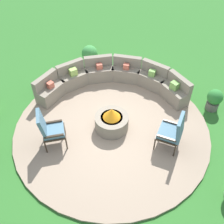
# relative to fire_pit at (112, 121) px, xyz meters

# --- Properties ---
(ground_plane) EXTENTS (24.00, 24.00, 0.00)m
(ground_plane) POSITION_rel_fire_pit_xyz_m (0.00, 0.00, -0.32)
(ground_plane) COLOR #2D6B28
(patio_circle) EXTENTS (5.23, 5.23, 0.06)m
(patio_circle) POSITION_rel_fire_pit_xyz_m (0.00, 0.00, -0.29)
(patio_circle) COLOR gray
(patio_circle) RESTS_ON ground_plane
(fire_pit) EXTENTS (0.89, 0.89, 0.69)m
(fire_pit) POSITION_rel_fire_pit_xyz_m (0.00, 0.00, 0.00)
(fire_pit) COLOR gray
(fire_pit) RESTS_ON patio_circle
(curved_stone_bench) EXTENTS (4.49, 1.82, 0.78)m
(curved_stone_bench) POSITION_rel_fire_pit_xyz_m (-0.05, 1.70, 0.05)
(curved_stone_bench) COLOR gray
(curved_stone_bench) RESTS_ON patio_circle
(lounge_chair_front_left) EXTENTS (0.69, 0.65, 1.10)m
(lounge_chair_front_left) POSITION_rel_fire_pit_xyz_m (-1.48, -0.62, 0.30)
(lounge_chair_front_left) COLOR #2D2319
(lounge_chair_front_left) RESTS_ON patio_circle
(lounge_chair_front_right) EXTENTS (0.74, 0.76, 1.04)m
(lounge_chair_front_right) POSITION_rel_fire_pit_xyz_m (1.50, -0.54, 0.28)
(lounge_chair_front_right) COLOR #2D2319
(lounge_chair_front_right) RESTS_ON patio_circle
(potted_plant_2) EXTENTS (0.44, 0.44, 0.67)m
(potted_plant_2) POSITION_rel_fire_pit_xyz_m (2.88, 0.93, 0.04)
(potted_plant_2) COLOR #605B56
(potted_plant_2) RESTS_ON ground_plane
(potted_plant_3) EXTENTS (0.53, 0.53, 0.76)m
(potted_plant_3) POSITION_rel_fire_pit_xyz_m (-0.88, 2.94, 0.09)
(potted_plant_3) COLOR #605B56
(potted_plant_3) RESTS_ON ground_plane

